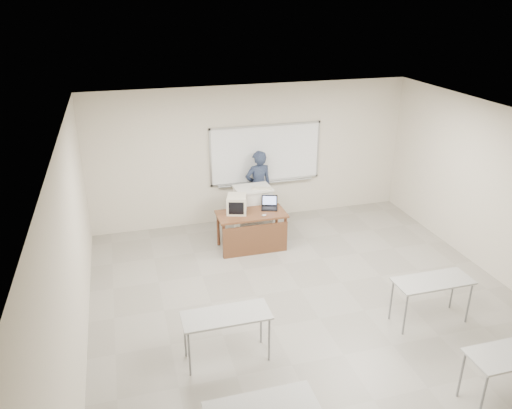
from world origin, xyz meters
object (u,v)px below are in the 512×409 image
object	(u,v)px
instructor_desk	(253,226)
laptop	(269,205)
whiteboard	(266,154)
crt_monitor	(237,204)
mouse	(264,215)
keyboard	(262,188)
podium	(253,211)
presenter	(258,187)

from	to	relation	value
instructor_desk	laptop	distance (m)	0.55
whiteboard	crt_monitor	world-z (taller)	whiteboard
mouse	keyboard	bearing A→B (deg)	90.98
instructor_desk	podium	world-z (taller)	podium
podium	presenter	bearing A→B (deg)	61.78
presenter	whiteboard	bearing A→B (deg)	-142.87
crt_monitor	mouse	distance (m)	0.58
keyboard	presenter	bearing A→B (deg)	97.66
laptop	mouse	distance (m)	0.41
whiteboard	keyboard	distance (m)	1.04
whiteboard	podium	size ratio (longest dim) A/B	2.37
crt_monitor	laptop	distance (m)	0.66
whiteboard	presenter	size ratio (longest dim) A/B	1.51
keyboard	presenter	distance (m)	0.74
instructor_desk	mouse	bearing A→B (deg)	-23.83
presenter	crt_monitor	bearing A→B (deg)	49.74
whiteboard	podium	bearing A→B (deg)	-123.07
crt_monitor	mouse	xyz separation A→B (m)	(0.45, -0.33, -0.15)
whiteboard	laptop	size ratio (longest dim) A/B	7.79
crt_monitor	laptop	size ratio (longest dim) A/B	1.34
instructor_desk	mouse	distance (m)	0.32
whiteboard	laptop	bearing A→B (deg)	-103.89
whiteboard	instructor_desk	bearing A→B (deg)	-115.34
whiteboard	presenter	distance (m)	0.72
crt_monitor	mouse	size ratio (longest dim) A/B	4.63
whiteboard	presenter	world-z (taller)	whiteboard
whiteboard	mouse	size ratio (longest dim) A/B	26.81
keyboard	instructor_desk	bearing A→B (deg)	-102.33
laptop	whiteboard	bearing A→B (deg)	94.49
laptop	presenter	world-z (taller)	presenter
podium	presenter	distance (m)	0.70
instructor_desk	mouse	world-z (taller)	mouse
crt_monitor	whiteboard	bearing A→B (deg)	69.80
crt_monitor	podium	bearing A→B (deg)	63.73
instructor_desk	laptop	size ratio (longest dim) A/B	4.24
crt_monitor	mouse	bearing A→B (deg)	-18.67
laptop	presenter	bearing A→B (deg)	103.90
mouse	presenter	size ratio (longest dim) A/B	0.06
podium	presenter	size ratio (longest dim) A/B	0.64
instructor_desk	presenter	xyz separation A→B (m)	(0.48, 1.28, 0.29)
whiteboard	instructor_desk	distance (m)	1.89
keyboard	mouse	bearing A→B (deg)	-84.11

